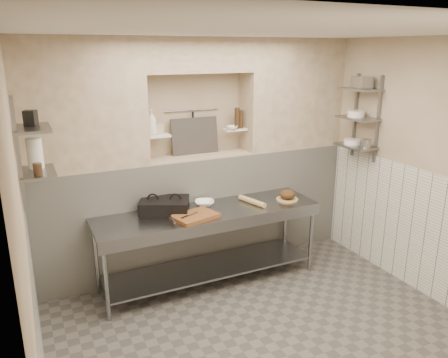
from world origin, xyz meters
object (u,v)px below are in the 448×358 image
cutting_board (195,216)px  mixing_bowl (205,203)px  prep_table (209,232)px  jug_left (35,153)px  rolling_pin (252,201)px  bottle_soap (152,123)px  bowl_alcove (232,128)px  panini_press (164,205)px  bread_loaf (287,194)px

cutting_board → mixing_bowl: size_ratio=2.04×
prep_table → jug_left: 2.06m
rolling_pin → jug_left: bearing=-179.4°
bottle_soap → bowl_alcove: bottle_soap is taller
cutting_board → bowl_alcove: size_ratio=3.26×
cutting_board → rolling_pin: size_ratio=1.12×
panini_press → cutting_board: 0.42m
panini_press → cutting_board: panini_press is taller
rolling_pin → bottle_soap: size_ratio=1.40×
cutting_board → bowl_alcove: bearing=40.3°
mixing_bowl → bottle_soap: 1.11m
bread_loaf → jug_left: 2.86m
cutting_board → panini_press: bearing=124.9°
panini_press → bread_loaf: panini_press is taller
rolling_pin → bread_loaf: bearing=-7.7°
bread_loaf → bowl_alcove: bowl_alcove is taller
mixing_bowl → jug_left: bearing=-172.9°
panini_press → mixing_bowl: size_ratio=2.88×
prep_table → jug_left: jug_left is taller
bread_loaf → prep_table: bearing=176.9°
mixing_bowl → bowl_alcove: (0.51, 0.31, 0.81)m
cutting_board → bottle_soap: size_ratio=1.57×
panini_press → bowl_alcove: bowl_alcove is taller
bowl_alcove → jug_left: 2.33m
rolling_pin → bread_loaf: size_ratio=2.16×
panini_press → jug_left: jug_left is taller
bowl_alcove → jug_left: size_ratio=0.51×
bread_loaf → bowl_alcove: 1.06m
bread_loaf → bottle_soap: bottle_soap is taller
prep_table → cutting_board: size_ratio=5.64×
panini_press → jug_left: bearing=-145.4°
prep_table → mixing_bowl: (0.03, 0.20, 0.29)m
rolling_pin → bottle_soap: 1.48m
mixing_bowl → jug_left: (-1.76, -0.22, 0.82)m
panini_press → rolling_pin: size_ratio=1.58×
bottle_soap → bread_loaf: bearing=-22.2°
panini_press → bowl_alcove: 1.29m
cutting_board → bowl_alcove: bowl_alcove is taller
bread_loaf → jug_left: (-2.75, 0.04, 0.78)m
prep_table → bowl_alcove: size_ratio=18.40×
bread_loaf → cutting_board: bearing=-176.5°
prep_table → rolling_pin: rolling_pin is taller
cutting_board → bread_loaf: bearing=3.5°
bowl_alcove → prep_table: bearing=-136.3°
prep_table → mixing_bowl: bearing=82.0°
panini_press → cutting_board: size_ratio=1.41×
prep_table → bottle_soap: 1.41m
jug_left → cutting_board: bearing=-4.4°
rolling_pin → bowl_alcove: (-0.02, 0.51, 0.80)m
cutting_board → jug_left: (-1.51, 0.12, 0.83)m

